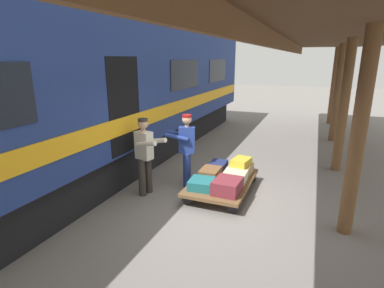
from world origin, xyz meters
The scene contains 13 objects.
ground_plane centered at (0.00, 0.00, 0.00)m, with size 60.00×60.00×0.00m, color slate.
platform_canopy centered at (-2.08, 0.00, 3.28)m, with size 3.20×20.72×3.56m.
train_car centered at (3.73, 0.00, 2.06)m, with size 3.02×18.33×4.00m.
luggage_cart centered at (0.30, -0.74, 0.25)m, with size 1.24×2.06×0.29m.
suitcase_tan_vintage centered at (0.02, -1.31, 0.40)m, with size 0.49×0.59×0.22m, color tan.
suitcase_burgundy_valise centered at (0.02, -0.18, 0.43)m, with size 0.51×0.62×0.28m, color maroon.
suitcase_teal_softside centered at (0.58, -0.18, 0.39)m, with size 0.49×0.52×0.19m, color #1E666B.
suitcase_cream_canvas centered at (0.02, -0.74, 0.40)m, with size 0.49×0.59×0.22m, color beige.
suitcase_brown_leather centered at (0.58, -0.74, 0.41)m, with size 0.41×0.54×0.24m, color brown.
suitcase_navy_fabric centered at (0.58, -1.31, 0.39)m, with size 0.38×0.59×0.20m, color navy.
suitcase_yellow_case centered at (0.00, -1.28, 0.59)m, with size 0.35×0.51×0.17m, color gold.
porter_in_overalls centered at (1.20, -0.83, 0.93)m, with size 0.73×0.56×1.70m.
porter_by_door centered at (1.83, -0.06, 0.93)m, with size 0.72×0.53×1.70m.
Camera 1 is at (-1.46, 5.36, 2.91)m, focal length 28.56 mm.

